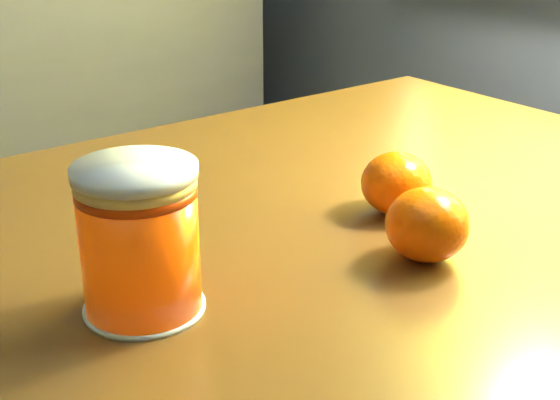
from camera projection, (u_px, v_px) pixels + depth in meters
table at (302, 314)px, 0.74m from camera, size 1.03×0.76×0.73m
juice_glass at (140, 241)px, 0.54m from camera, size 0.09×0.09×0.11m
orange_front at (427, 225)px, 0.63m from camera, size 0.08×0.08×0.06m
orange_back at (396, 183)px, 0.72m from camera, size 0.08×0.08×0.06m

